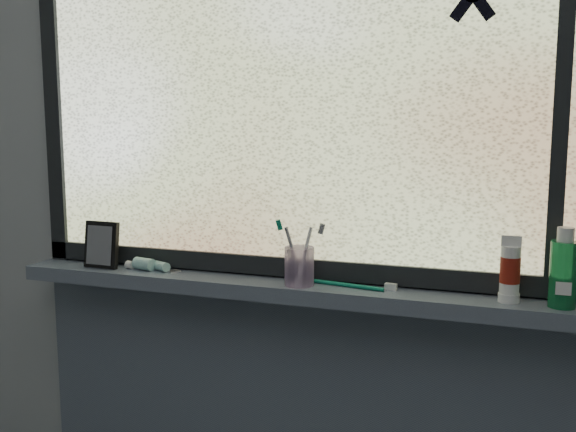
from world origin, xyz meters
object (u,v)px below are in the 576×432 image
(mouthwash_bottle, at_px, (564,268))
(cream_tube, at_px, (510,267))
(vanity_mirror, at_px, (102,245))
(toothbrush_cup, at_px, (299,266))

(mouthwash_bottle, bearing_deg, cream_tube, 176.79)
(vanity_mirror, relative_size, toothbrush_cup, 1.35)
(mouthwash_bottle, distance_m, cream_tube, 0.11)
(mouthwash_bottle, relative_size, cream_tube, 1.35)
(vanity_mirror, xyz_separation_m, toothbrush_cup, (0.59, -0.01, -0.02))
(cream_tube, bearing_deg, toothbrush_cup, -178.42)
(toothbrush_cup, xyz_separation_m, mouthwash_bottle, (0.61, 0.01, 0.04))
(vanity_mirror, distance_m, mouthwash_bottle, 1.21)
(toothbrush_cup, relative_size, mouthwash_bottle, 0.66)
(mouthwash_bottle, bearing_deg, toothbrush_cup, -179.29)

